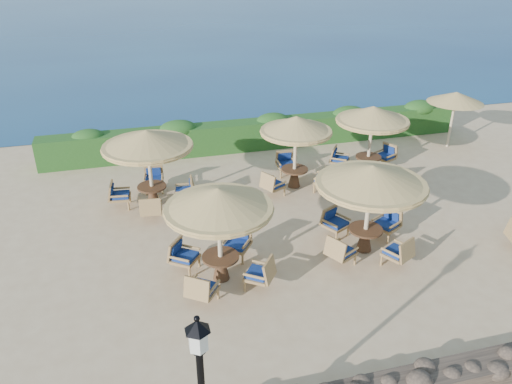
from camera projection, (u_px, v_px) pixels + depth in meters
name	position (u px, v px, depth m)	size (l,w,h in m)	color
ground	(323.00, 231.00, 15.31)	(120.00, 120.00, 0.00)	tan
hedge	(261.00, 134.00, 21.25)	(18.00, 0.90, 1.20)	#1A4315
stone_wall	(441.00, 379.00, 9.87)	(15.00, 0.65, 0.44)	brown
extra_parasol	(456.00, 97.00, 20.61)	(2.30, 2.30, 2.41)	beige
cafe_set_0	(219.00, 219.00, 12.35)	(2.75, 2.75, 2.65)	beige
cafe_set_1	(370.00, 191.00, 13.54)	(3.05, 3.05, 2.65)	beige
cafe_set_3	(148.00, 154.00, 16.00)	(2.93, 2.93, 2.65)	beige
cafe_set_4	(296.00, 139.00, 17.25)	(2.77, 2.67, 2.65)	beige
cafe_set_5	(372.00, 127.00, 18.24)	(2.76, 2.77, 2.65)	beige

